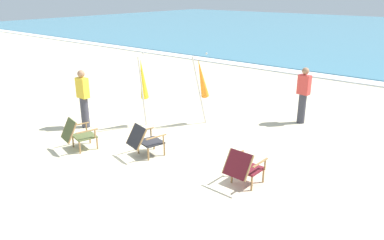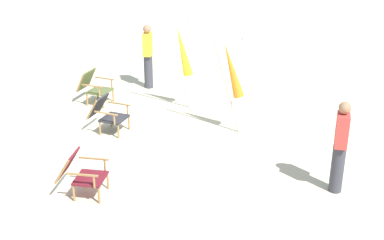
% 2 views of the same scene
% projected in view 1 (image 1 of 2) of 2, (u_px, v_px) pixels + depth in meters
% --- Properties ---
extents(ground_plane, '(80.00, 80.00, 0.00)m').
position_uv_depth(ground_plane, '(158.00, 155.00, 8.82)').
color(ground_plane, beige).
extents(surf_band, '(80.00, 1.10, 0.06)m').
position_uv_depth(surf_band, '(325.00, 76.00, 16.67)').
color(surf_band, white).
rests_on(surf_band, ground).
extents(beach_chair_front_left, '(0.75, 0.88, 0.78)m').
position_uv_depth(beach_chair_front_left, '(144.00, 139.00, 8.60)').
color(beach_chair_front_left, '#28282D').
rests_on(beach_chair_front_left, ground).
extents(beach_chair_front_right, '(0.74, 0.86, 0.79)m').
position_uv_depth(beach_chair_front_right, '(77.00, 133.00, 8.96)').
color(beach_chair_front_right, '#515B33').
rests_on(beach_chair_front_right, ground).
extents(beach_chair_far_center, '(0.61, 0.79, 0.77)m').
position_uv_depth(beach_chair_far_center, '(243.00, 167.00, 7.30)').
color(beach_chair_far_center, maroon).
rests_on(beach_chair_far_center, ground).
extents(umbrella_furled_orange, '(0.25, 0.69, 2.05)m').
position_uv_depth(umbrella_furled_orange, '(202.00, 79.00, 10.37)').
color(umbrella_furled_orange, '#B7B2A8').
rests_on(umbrella_furled_orange, ground).
extents(umbrella_furled_yellow, '(0.42, 0.57, 2.08)m').
position_uv_depth(umbrella_furled_yellow, '(143.00, 80.00, 10.18)').
color(umbrella_furled_yellow, '#B7B2A8').
rests_on(umbrella_furled_yellow, ground).
extents(person_near_chairs, '(0.36, 0.23, 1.63)m').
position_uv_depth(person_near_chairs, '(303.00, 95.00, 10.66)').
color(person_near_chairs, '#383842').
rests_on(person_near_chairs, ground).
extents(person_by_waterline, '(0.35, 0.22, 1.63)m').
position_uv_depth(person_by_waterline, '(83.00, 98.00, 10.32)').
color(person_by_waterline, '#383842').
rests_on(person_by_waterline, ground).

